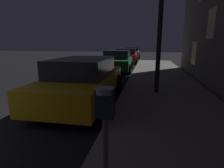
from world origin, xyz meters
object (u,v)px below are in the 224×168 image
parking_meter (105,117)px  car_red (127,56)px  car_yellow_cab (84,80)px  car_green (117,61)px  car_silver (132,53)px

parking_meter → car_red: bearing=95.8°
car_yellow_cab → car_green: (0.00, 6.71, -0.02)m
parking_meter → car_red: size_ratio=0.29×
parking_meter → car_silver: parking_meter is taller
parking_meter → car_red: (-1.61, 15.96, -0.42)m
car_green → car_red: (0.00, 5.50, 0.02)m
parking_meter → car_red: parking_meter is taller
car_yellow_cab → car_red: same height
car_green → car_silver: 11.70m
car_yellow_cab → car_silver: bearing=90.0°
car_green → car_silver: size_ratio=1.00×
car_yellow_cab → parking_meter: bearing=-66.8°
car_yellow_cab → car_red: 12.21m
car_silver → parking_meter: bearing=-85.8°
car_yellow_cab → car_red: (0.00, 12.21, 0.00)m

